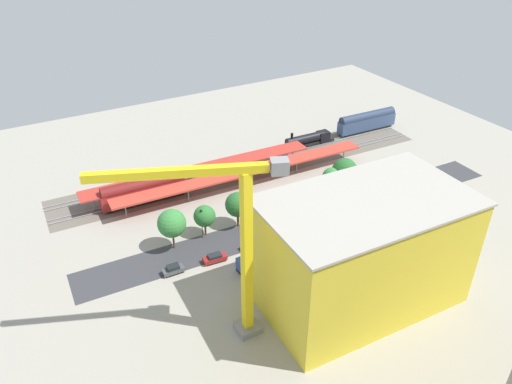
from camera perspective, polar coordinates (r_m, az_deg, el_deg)
The scene contains 28 objects.
ground_plane at distance 111.02m, azimuth 4.63°, elevation -2.06°, with size 158.30×158.30×0.00m, color #9E998C.
rail_bed at distance 127.72m, azimuth -0.99°, elevation 2.86°, with size 98.93×13.86×0.01m, color #665E54.
street_asphalt at distance 108.51m, azimuth 5.70°, elevation -3.00°, with size 98.93×9.00×0.01m, color #38383D.
track_rails at distance 127.63m, azimuth -0.99°, elevation 2.93°, with size 98.88×10.88×0.12m.
platform_canopy_near at distance 117.60m, azimuth -1.28°, elevation 2.36°, with size 64.36×6.58×4.20m.
platform_canopy_far at distance 119.25m, azimuth -6.37°, elevation 2.65°, with size 57.27×7.08×4.24m.
locomotive at distance 139.39m, azimuth 6.25°, elevation 6.02°, with size 15.05×3.05×4.88m.
passenger_coach at distance 150.56m, azimuth 12.65°, elevation 8.00°, with size 19.25×3.49×5.88m.
freight_coach_far at distance 114.77m, azimuth -12.82°, elevation 0.24°, with size 19.73×3.70×5.95m.
parked_car_0 at distance 115.32m, azimuth 13.86°, elevation -1.11°, with size 4.54×1.90×1.79m.
parked_car_1 at distance 110.53m, azimuth 10.34°, elevation -2.21°, with size 4.10×1.82×1.72m.
parked_car_2 at distance 106.51m, azimuth 6.91°, elevation -3.31°, with size 4.79×1.92×1.77m.
parked_car_3 at distance 102.67m, azimuth 3.51°, elevation -4.64°, with size 4.42×1.88×1.63m.
parked_car_4 at distance 98.90m, azimuth -0.48°, elevation -6.17°, with size 4.33×1.85×1.68m.
parked_car_5 at distance 96.04m, azimuth -4.76°, elevation -7.62°, with size 4.70×2.12×1.65m.
parked_car_6 at distance 94.36m, azimuth -9.51°, elevation -8.83°, with size 4.08×1.81×1.76m.
construction_building at distance 84.30m, azimuth 12.11°, elevation -6.81°, with size 33.17×19.26×19.75m, color yellow.
construction_roof_slab at distance 78.58m, azimuth 12.91°, elevation -1.02°, with size 33.77×19.86×0.40m, color #ADA89E.
tower_crane at distance 70.88m, azimuth -2.94°, elevation -5.48°, with size 25.32×11.55×30.96m.
box_truck_0 at distance 94.67m, azimuth 3.33°, elevation -7.43°, with size 10.12×3.63×3.63m.
box_truck_1 at distance 94.24m, azimuth 0.48°, elevation -7.59°, with size 9.07×2.97×3.62m.
street_tree_0 at distance 114.17m, azimuth 8.70°, elevation 1.71°, with size 4.38×4.38×7.37m.
street_tree_1 at distance 100.92m, azimuth -5.95°, elevation -2.78°, with size 4.51×4.51×6.89m.
street_tree_2 at distance 115.61m, azimuth 10.17°, elevation 2.42°, with size 5.92×5.92×8.93m.
street_tree_3 at distance 102.75m, azimuth -2.14°, elevation -1.46°, with size 5.27×5.27×7.97m.
street_tree_4 at distance 97.35m, azimuth -9.68°, elevation -3.59°, with size 5.66×5.66×8.78m.
street_tree_5 at distance 115.66m, azimuth 9.81°, elevation 1.83°, with size 5.65×5.65×7.67m.
traffic_light at distance 100.12m, azimuth -6.29°, elevation -3.19°, with size 0.50×0.36×6.85m.
Camera 1 is at (52.95, 76.09, 61.09)m, focal length 34.72 mm.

